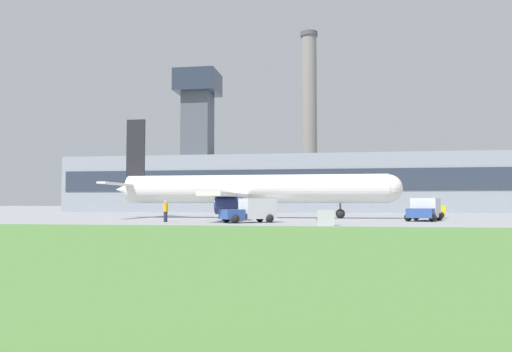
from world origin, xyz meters
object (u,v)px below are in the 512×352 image
Objects in this scene: airplane at (249,190)px; ground_crew_person at (166,211)px; pushback_tug at (429,210)px; baggage_truck at (425,210)px; fuel_truck at (252,211)px.

airplane is 13.60m from ground_crew_person.
baggage_truck is (-1.93, -8.87, 0.19)m from pushback_tug.
fuel_truck is (2.31, -12.30, -2.07)m from airplane.
baggage_truck is at bearing -19.02° from airplane.
airplane is at bearing 160.98° from baggage_truck.
ground_crew_person is (-22.28, -6.50, -0.10)m from baggage_truck.
ground_crew_person is (-24.20, -15.37, 0.10)m from pushback_tug.
airplane is 12.69m from fuel_truck.
pushback_tug is 28.67m from ground_crew_person.
baggage_truck is 23.21m from ground_crew_person.
ground_crew_person is at bearing -147.58° from pushback_tug.
airplane is 6.68× the size of fuel_truck.
airplane reaches higher than ground_crew_person.
fuel_truck is at bearing -137.79° from pushback_tug.
airplane is at bearing -171.25° from pushback_tug.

